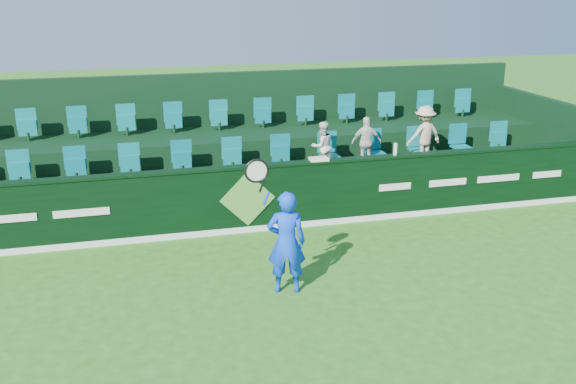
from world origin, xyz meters
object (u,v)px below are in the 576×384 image
object	(u,v)px
tennis_player	(286,241)
drinks_bottle	(395,149)
spectator_right	(424,135)
spectator_left	(322,146)
towel	(319,159)
spectator_middle	(366,142)

from	to	relation	value
tennis_player	drinks_bottle	world-z (taller)	tennis_player
tennis_player	spectator_right	size ratio (longest dim) A/B	1.78
spectator_left	towel	distance (m)	1.20
spectator_left	spectator_middle	world-z (taller)	spectator_middle
tennis_player	spectator_middle	xyz separation A→B (m)	(2.81, 3.85, 0.50)
spectator_middle	towel	xyz separation A→B (m)	(-1.44, -1.12, 0.01)
tennis_player	spectator_right	bearing A→B (deg)	42.57
spectator_right	towel	xyz separation A→B (m)	(-2.82, -1.12, -0.08)
spectator_left	drinks_bottle	size ratio (longest dim) A/B	4.35
spectator_left	spectator_right	distance (m)	2.40
spectator_left	spectator_right	size ratio (longest dim) A/B	0.83
drinks_bottle	tennis_player	bearing A→B (deg)	-137.73
spectator_middle	spectator_right	world-z (taller)	spectator_right
spectator_right	spectator_middle	bearing A→B (deg)	-8.15
tennis_player	spectator_middle	size ratio (longest dim) A/B	2.06
tennis_player	spectator_middle	bearing A→B (deg)	53.88
towel	drinks_bottle	xyz separation A→B (m)	(1.63, 0.00, 0.10)
spectator_left	drinks_bottle	world-z (taller)	spectator_left
spectator_left	spectator_middle	size ratio (longest dim) A/B	0.96
spectator_left	towel	size ratio (longest dim) A/B	2.95
spectator_left	towel	world-z (taller)	spectator_left
tennis_player	spectator_right	xyz separation A→B (m)	(4.19, 3.85, 0.59)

